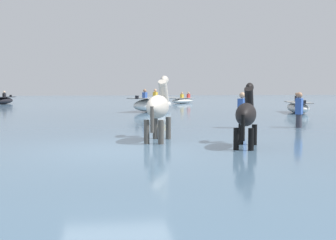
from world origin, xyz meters
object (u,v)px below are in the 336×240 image
at_px(boat_distant_west, 153,104).
at_px(person_onlooker_left, 299,115).
at_px(boat_mid_channel, 298,107).
at_px(horse_lead_black, 246,116).
at_px(horse_trailing_pinto, 159,109).
at_px(person_wading_mid, 242,115).
at_px(boat_mid_outer, 183,100).
at_px(boat_far_offshore, 3,100).

xyz_separation_m(boat_distant_west, person_onlooker_left, (3.88, -10.14, 0.05)).
xyz_separation_m(boat_mid_channel, person_onlooker_left, (-3.54, -7.67, 0.15)).
distance_m(horse_lead_black, horse_trailing_pinto, 2.35).
bearing_deg(boat_distant_west, boat_mid_channel, -18.43).
xyz_separation_m(boat_distant_west, person_wading_mid, (1.91, -9.99, 0.05)).
xyz_separation_m(horse_trailing_pinto, boat_distant_west, (1.30, 12.97, -0.44)).
bearing_deg(boat_distant_west, boat_mid_outer, 71.26).
height_order(horse_lead_black, horse_trailing_pinto, horse_trailing_pinto).
height_order(person_onlooker_left, person_wading_mid, same).
bearing_deg(boat_mid_outer, boat_mid_channel, -73.69).
xyz_separation_m(horse_lead_black, boat_far_offshore, (-11.17, 25.62, -0.43)).
xyz_separation_m(boat_mid_outer, person_wading_mid, (-1.68, -20.58, 0.21)).
bearing_deg(horse_lead_black, horse_trailing_pinto, 143.54).
bearing_deg(horse_lead_black, boat_mid_outer, 83.14).
relative_size(horse_trailing_pinto, boat_distant_west, 0.56).
distance_m(horse_lead_black, boat_far_offshore, 27.96).
relative_size(boat_mid_channel, boat_far_offshore, 1.22).
relative_size(boat_mid_outer, person_wading_mid, 1.45).
height_order(horse_trailing_pinto, boat_mid_outer, horse_trailing_pinto).
distance_m(boat_far_offshore, person_onlooker_left, 25.83).
xyz_separation_m(horse_lead_black, boat_mid_channel, (6.82, 11.89, -0.42)).
distance_m(horse_trailing_pinto, boat_far_offshore, 25.95).
distance_m(boat_mid_channel, person_wading_mid, 9.32).
relative_size(boat_distant_west, boat_mid_channel, 1.17).
bearing_deg(boat_distant_west, person_wading_mid, -79.16).
distance_m(boat_mid_channel, boat_mid_outer, 13.61).
relative_size(horse_lead_black, boat_far_offshore, 0.72).
bearing_deg(horse_trailing_pinto, person_wading_mid, 42.80).
height_order(horse_trailing_pinto, person_onlooker_left, horse_trailing_pinto).
bearing_deg(horse_lead_black, boat_mid_channel, 60.17).
xyz_separation_m(boat_mid_outer, boat_far_offshore, (-14.17, 0.67, 0.05)).
relative_size(boat_mid_channel, boat_mid_outer, 1.38).
distance_m(horse_trailing_pinto, boat_distant_west, 13.04).
bearing_deg(boat_far_offshore, boat_mid_outer, -2.72).
bearing_deg(person_wading_mid, person_onlooker_left, -4.37).
distance_m(person_onlooker_left, person_wading_mid, 1.97).
xyz_separation_m(horse_trailing_pinto, boat_far_offshore, (-9.28, 24.23, -0.55)).
bearing_deg(horse_trailing_pinto, boat_distant_west, 84.29).
bearing_deg(person_onlooker_left, boat_distant_west, 110.92).
height_order(boat_distant_west, boat_mid_channel, boat_distant_west).
xyz_separation_m(horse_trailing_pinto, boat_mid_outer, (4.89, 23.55, -0.60)).
bearing_deg(horse_lead_black, person_onlooker_left, 52.10).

